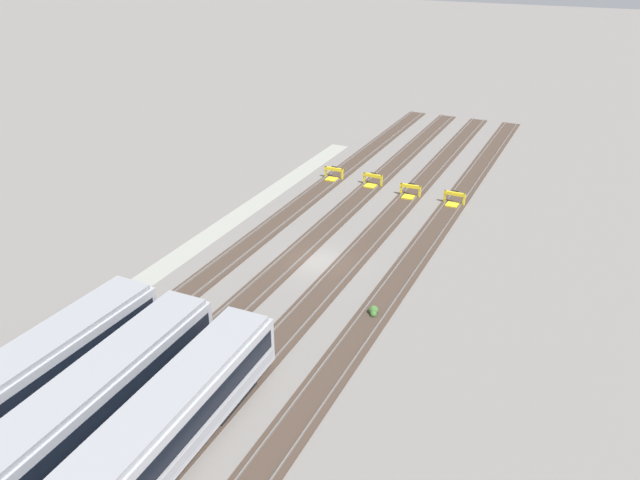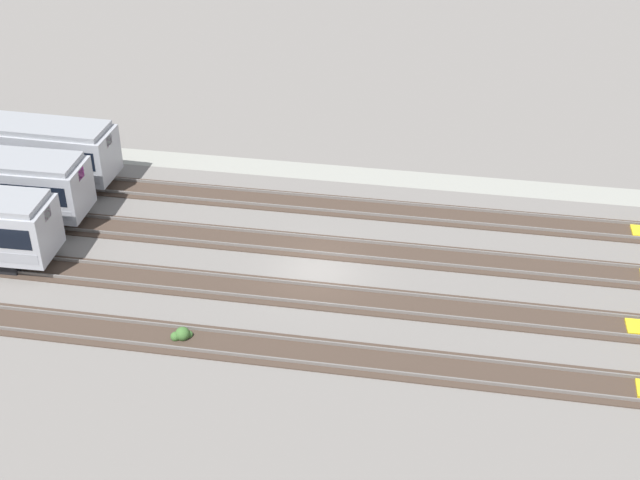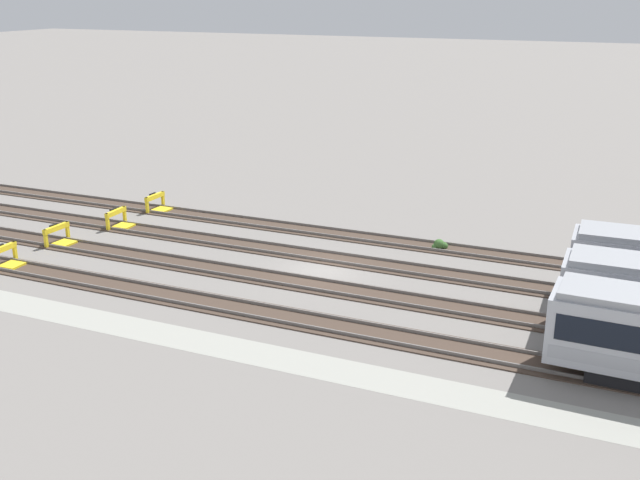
% 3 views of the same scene
% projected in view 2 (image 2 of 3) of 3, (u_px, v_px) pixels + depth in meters
% --- Properties ---
extents(ground_plane, '(400.00, 400.00, 0.00)m').
position_uv_depth(ground_plane, '(318.00, 271.00, 43.72)').
color(ground_plane, gray).
extents(service_walkway, '(54.00, 2.00, 0.01)m').
position_uv_depth(service_walkway, '(348.00, 174.00, 52.12)').
color(service_walkway, '#9E9E93').
rests_on(service_walkway, ground).
extents(rail_track_nearest, '(90.00, 2.24, 0.21)m').
position_uv_depth(rail_track_nearest, '(338.00, 206.00, 48.95)').
color(rail_track_nearest, '#47382D').
rests_on(rail_track_nearest, ground).
extents(rail_track_near_inner, '(90.00, 2.24, 0.21)m').
position_uv_depth(rail_track_near_inner, '(325.00, 247.00, 45.45)').
color(rail_track_near_inner, '#47382D').
rests_on(rail_track_near_inner, ground).
extents(rail_track_middle, '(90.00, 2.24, 0.21)m').
position_uv_depth(rail_track_middle, '(310.00, 295.00, 41.95)').
color(rail_track_middle, '#47382D').
rests_on(rail_track_middle, ground).
extents(rail_track_far_inner, '(90.00, 2.24, 0.21)m').
position_uv_depth(rail_track_far_inner, '(293.00, 351.00, 38.45)').
color(rail_track_far_inner, '#47382D').
rests_on(rail_track_far_inner, ground).
extents(weed_clump, '(0.92, 0.70, 0.64)m').
position_uv_depth(weed_clump, '(182.00, 334.00, 39.12)').
color(weed_clump, '#427033').
rests_on(weed_clump, ground).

